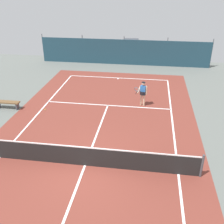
% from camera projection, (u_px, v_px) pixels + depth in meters
% --- Properties ---
extents(ground_plane, '(36.00, 36.00, 0.00)m').
position_uv_depth(ground_plane, '(85.00, 165.00, 11.93)').
color(ground_plane, slate).
extents(court_surface, '(11.02, 26.60, 0.01)m').
position_uv_depth(court_surface, '(85.00, 165.00, 11.93)').
color(court_surface, brown).
rests_on(court_surface, ground).
extents(tennis_net, '(10.12, 0.10, 1.10)m').
position_uv_depth(tennis_net, '(85.00, 156.00, 11.70)').
color(tennis_net, black).
rests_on(tennis_net, ground).
extents(back_fence, '(16.30, 0.98, 2.70)m').
position_uv_depth(back_fence, '(124.00, 56.00, 26.18)').
color(back_fence, '#1E3D4C').
rests_on(back_fence, ground).
extents(tennis_player, '(0.83, 0.66, 1.64)m').
position_uv_depth(tennis_player, '(143.00, 92.00, 17.16)').
color(tennis_player, '#D8AD8C').
rests_on(tennis_player, ground).
extents(tennis_ball_near_player, '(0.07, 0.07, 0.07)m').
position_uv_depth(tennis_ball_near_player, '(45.00, 110.00, 16.96)').
color(tennis_ball_near_player, '#CCDB33').
rests_on(tennis_ball_near_player, ground).
extents(parked_car, '(2.33, 4.36, 1.68)m').
position_uv_depth(parked_car, '(131.00, 48.00, 28.70)').
color(parked_car, silver).
rests_on(parked_car, ground).
extents(courtside_bench, '(1.60, 0.40, 0.49)m').
position_uv_depth(courtside_bench, '(7.00, 103.00, 17.03)').
color(courtside_bench, brown).
rests_on(courtside_bench, ground).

